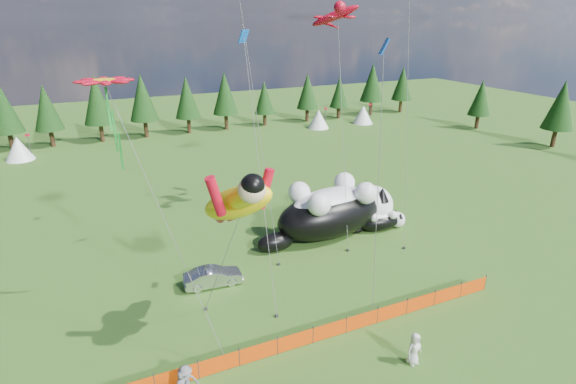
{
  "coord_description": "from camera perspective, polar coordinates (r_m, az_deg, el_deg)",
  "views": [
    {
      "loc": [
        -9.93,
        -19.73,
        15.88
      ],
      "look_at": [
        0.73,
        4.0,
        5.71
      ],
      "focal_mm": 28.0,
      "sensor_mm": 36.0,
      "label": 1
    }
  ],
  "objects": [
    {
      "name": "spectator_d",
      "position": [
        21.95,
        -12.82,
        -22.49
      ],
      "size": [
        1.14,
        0.62,
        1.73
      ],
      "primitive_type": "imported",
      "rotation": [
        0.0,
        0.0,
        0.04
      ],
      "color": "slate",
      "rests_on": "ground"
    },
    {
      "name": "ground",
      "position": [
        27.2,
        2.11,
        -14.39
      ],
      "size": [
        160.0,
        160.0,
        0.0
      ],
      "primitive_type": "plane",
      "color": "#113509",
      "rests_on": "ground"
    },
    {
      "name": "superhero_kite",
      "position": [
        21.16,
        -6.48,
        -1.34
      ],
      "size": [
        6.43,
        6.54,
        10.31
      ],
      "color": "yellow",
      "rests_on": "ground"
    },
    {
      "name": "festival_tents",
      "position": [
        64.93,
        -4.82,
        8.39
      ],
      "size": [
        50.0,
        3.2,
        2.8
      ],
      "primitive_type": null,
      "color": "white",
      "rests_on": "ground"
    },
    {
      "name": "diamond_kite_a",
      "position": [
        28.03,
        -5.48,
        17.79
      ],
      "size": [
        1.7,
        7.63,
        16.38
      ],
      "color": "blue",
      "rests_on": "ground"
    },
    {
      "name": "tree_line",
      "position": [
        66.55,
        -15.48,
        10.31
      ],
      "size": [
        90.0,
        4.0,
        8.0
      ],
      "primitive_type": null,
      "color": "black",
      "rests_on": "ground"
    },
    {
      "name": "diamond_kite_c",
      "position": [
        22.56,
        12.05,
        16.23
      ],
      "size": [
        0.6,
        1.64,
        15.4
      ],
      "color": "blue",
      "rests_on": "ground"
    },
    {
      "name": "flower_kite",
      "position": [
        23.61,
        -22.2,
        12.52
      ],
      "size": [
        5.32,
        8.49,
        14.9
      ],
      "color": "#B7091E",
      "rests_on": "ground"
    },
    {
      "name": "cat_large",
      "position": [
        34.71,
        6.15,
        -2.21
      ],
      "size": [
        12.13,
        5.27,
        4.38
      ],
      "rotation": [
        0.0,
        0.0,
        0.12
      ],
      "color": "black",
      "rests_on": "ground"
    },
    {
      "name": "gecko_kite",
      "position": [
        36.57,
        5.98,
        21.36
      ],
      "size": [
        5.75,
        10.45,
        17.82
      ],
      "color": "#B7091E",
      "rests_on": "ground"
    },
    {
      "name": "safety_fence",
      "position": [
        24.8,
        5.33,
        -17.09
      ],
      "size": [
        22.06,
        0.06,
        1.1
      ],
      "color": "#262626",
      "rests_on": "ground"
    },
    {
      "name": "cat_small",
      "position": [
        36.52,
        11.8,
        -3.5
      ],
      "size": [
        4.76,
        2.0,
        1.72
      ],
      "rotation": [
        0.0,
        0.0,
        -0.1
      ],
      "color": "black",
      "rests_on": "ground"
    },
    {
      "name": "car",
      "position": [
        29.16,
        -9.48,
        -10.58
      ],
      "size": [
        3.76,
        1.57,
        1.21
      ],
      "primitive_type": "imported",
      "rotation": [
        0.0,
        0.0,
        1.49
      ],
      "color": "#BABBBF",
      "rests_on": "ground"
    },
    {
      "name": "spectator_e",
      "position": [
        23.86,
        15.73,
        -18.61
      ],
      "size": [
        0.9,
        0.64,
        1.73
      ],
      "primitive_type": "imported",
      "rotation": [
        0.0,
        0.0,
        0.12
      ],
      "color": "silver",
      "rests_on": "ground"
    }
  ]
}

